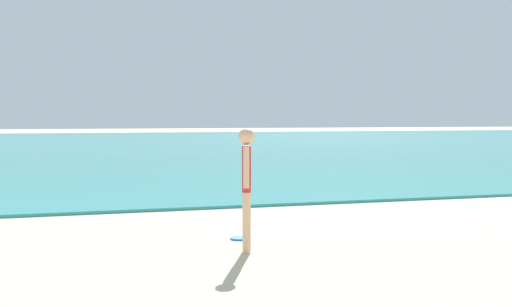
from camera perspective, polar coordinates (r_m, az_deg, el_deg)
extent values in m
cube|color=teal|center=(41.91, -12.56, 0.83)|extent=(160.00, 60.00, 0.06)
cylinder|color=#DDAD84|center=(8.21, -0.86, -6.27)|extent=(0.11, 0.11, 0.79)
cylinder|color=#DDAD84|center=(8.35, -0.84, -6.11)|extent=(0.11, 0.11, 0.79)
cube|color=red|center=(8.19, -0.85, -1.40)|extent=(0.16, 0.21, 0.59)
sphere|color=#DDAD84|center=(8.17, -0.86, 1.54)|extent=(0.21, 0.21, 0.21)
cylinder|color=#DDAD84|center=(8.05, -0.88, -1.25)|extent=(0.08, 0.08, 0.53)
cylinder|color=#DDAD84|center=(8.34, -0.83, -1.09)|extent=(0.08, 0.08, 0.53)
cylinder|color=blue|center=(9.21, -1.51, -7.64)|extent=(0.27, 0.27, 0.03)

